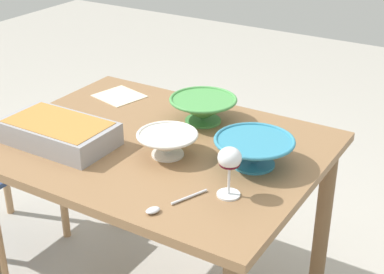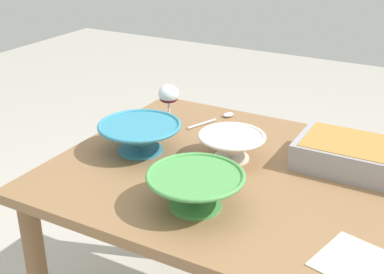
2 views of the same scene
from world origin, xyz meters
The scene contains 8 objects.
dining_table centered at (0.00, 0.00, 0.63)m, with size 1.14×0.88×0.74m.
wine_glass centered at (0.38, -0.17, 0.86)m, with size 0.07×0.07×0.16m.
casserole_dish centered at (-0.28, -0.18, 0.79)m, with size 0.39×0.22×0.08m.
mixing_bowl centered at (0.36, 0.03, 0.80)m, with size 0.26×0.26×0.09m.
small_bowl centered at (0.09, -0.06, 0.79)m, with size 0.21×0.21×0.08m.
serving_bowl centered at (0.05, 0.24, 0.80)m, with size 0.25×0.25×0.10m.
serving_spoon centered at (0.26, -0.33, 0.75)m, with size 0.10×0.20×0.01m.
napkin centered at (-0.37, 0.27, 0.75)m, with size 0.18×0.16×0.00m, color beige.
Camera 1 is at (1.04, -1.46, 1.65)m, focal length 53.80 mm.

